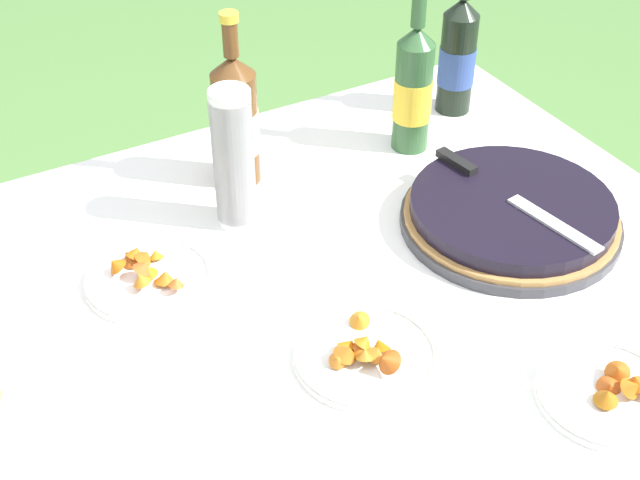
{
  "coord_description": "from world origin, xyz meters",
  "views": [
    {
      "loc": [
        -0.44,
        -0.95,
        1.64
      ],
      "look_at": [
        0.12,
        0.06,
        0.74
      ],
      "focal_mm": 50.0,
      "sensor_mm": 36.0,
      "label": 1
    }
  ],
  "objects_px": {
    "cup_stack": "(234,159)",
    "juice_bottle_red": "(458,56)",
    "serving_knife": "(500,189)",
    "snack_plate_left": "(366,353)",
    "berry_tart": "(510,213)",
    "snack_plate_near": "(610,391)",
    "cider_bottle_amber": "(236,120)",
    "cider_bottle_green": "(413,89)",
    "snack_plate_far": "(148,276)"
  },
  "relations": [
    {
      "from": "cup_stack",
      "to": "juice_bottle_red",
      "type": "relative_size",
      "value": 0.8
    },
    {
      "from": "serving_knife",
      "to": "snack_plate_left",
      "type": "bearing_deg",
      "value": -72.89
    },
    {
      "from": "berry_tart",
      "to": "cup_stack",
      "type": "distance_m",
      "value": 0.5
    },
    {
      "from": "juice_bottle_red",
      "to": "cup_stack",
      "type": "bearing_deg",
      "value": -165.84
    },
    {
      "from": "berry_tart",
      "to": "snack_plate_near",
      "type": "distance_m",
      "value": 0.42
    },
    {
      "from": "cider_bottle_amber",
      "to": "juice_bottle_red",
      "type": "relative_size",
      "value": 1.02
    },
    {
      "from": "serving_knife",
      "to": "cider_bottle_green",
      "type": "distance_m",
      "value": 0.29
    },
    {
      "from": "cup_stack",
      "to": "snack_plate_left",
      "type": "height_order",
      "value": "cup_stack"
    },
    {
      "from": "juice_bottle_red",
      "to": "snack_plate_far",
      "type": "distance_m",
      "value": 0.82
    },
    {
      "from": "berry_tart",
      "to": "cider_bottle_amber",
      "type": "relative_size",
      "value": 1.16
    },
    {
      "from": "cider_bottle_green",
      "to": "snack_plate_left",
      "type": "relative_size",
      "value": 1.54
    },
    {
      "from": "cider_bottle_green",
      "to": "snack_plate_far",
      "type": "xyz_separation_m",
      "value": [
        -0.61,
        -0.14,
        -0.12
      ]
    },
    {
      "from": "juice_bottle_red",
      "to": "snack_plate_left",
      "type": "height_order",
      "value": "juice_bottle_red"
    },
    {
      "from": "snack_plate_left",
      "to": "berry_tart",
      "type": "bearing_deg",
      "value": 21.9
    },
    {
      "from": "cider_bottle_green",
      "to": "snack_plate_left",
      "type": "bearing_deg",
      "value": -129.66
    },
    {
      "from": "serving_knife",
      "to": "cider_bottle_amber",
      "type": "xyz_separation_m",
      "value": [
        -0.35,
        0.34,
        0.07
      ]
    },
    {
      "from": "cider_bottle_amber",
      "to": "berry_tart",
      "type": "bearing_deg",
      "value": -46.12
    },
    {
      "from": "berry_tart",
      "to": "snack_plate_left",
      "type": "height_order",
      "value": "snack_plate_left"
    },
    {
      "from": "serving_knife",
      "to": "cup_stack",
      "type": "height_order",
      "value": "cup_stack"
    },
    {
      "from": "cider_bottle_amber",
      "to": "cider_bottle_green",
      "type": "bearing_deg",
      "value": -9.74
    },
    {
      "from": "snack_plate_far",
      "to": "cider_bottle_green",
      "type": "bearing_deg",
      "value": 13.27
    },
    {
      "from": "cider_bottle_amber",
      "to": "snack_plate_near",
      "type": "distance_m",
      "value": 0.81
    },
    {
      "from": "cup_stack",
      "to": "snack_plate_left",
      "type": "relative_size",
      "value": 1.2
    },
    {
      "from": "serving_knife",
      "to": "cider_bottle_green",
      "type": "xyz_separation_m",
      "value": [
        -0.0,
        0.28,
        0.07
      ]
    },
    {
      "from": "serving_knife",
      "to": "cider_bottle_amber",
      "type": "bearing_deg",
      "value": -142.69
    },
    {
      "from": "cider_bottle_amber",
      "to": "juice_bottle_red",
      "type": "xyz_separation_m",
      "value": [
        0.52,
        0.02,
        -0.0
      ]
    },
    {
      "from": "cup_stack",
      "to": "cider_bottle_green",
      "type": "bearing_deg",
      "value": 8.89
    },
    {
      "from": "cider_bottle_green",
      "to": "snack_plate_far",
      "type": "height_order",
      "value": "cider_bottle_green"
    },
    {
      "from": "juice_bottle_red",
      "to": "snack_plate_far",
      "type": "height_order",
      "value": "juice_bottle_red"
    },
    {
      "from": "berry_tart",
      "to": "snack_plate_far",
      "type": "height_order",
      "value": "berry_tart"
    },
    {
      "from": "cider_bottle_green",
      "to": "juice_bottle_red",
      "type": "bearing_deg",
      "value": 26.16
    },
    {
      "from": "cider_bottle_amber",
      "to": "snack_plate_near",
      "type": "relative_size",
      "value": 1.62
    },
    {
      "from": "snack_plate_left",
      "to": "cup_stack",
      "type": "bearing_deg",
      "value": 93.13
    },
    {
      "from": "snack_plate_left",
      "to": "juice_bottle_red",
      "type": "bearing_deg",
      "value": 44.81
    },
    {
      "from": "serving_knife",
      "to": "cup_stack",
      "type": "relative_size",
      "value": 1.4
    },
    {
      "from": "berry_tart",
      "to": "snack_plate_left",
      "type": "bearing_deg",
      "value": -158.1
    },
    {
      "from": "cider_bottle_amber",
      "to": "juice_bottle_red",
      "type": "height_order",
      "value": "cider_bottle_amber"
    },
    {
      "from": "berry_tart",
      "to": "serving_knife",
      "type": "xyz_separation_m",
      "value": [
        -0.0,
        0.03,
        0.04
      ]
    },
    {
      "from": "serving_knife",
      "to": "cup_stack",
      "type": "xyz_separation_m",
      "value": [
        -0.42,
        0.22,
        0.07
      ]
    },
    {
      "from": "serving_knife",
      "to": "juice_bottle_red",
      "type": "distance_m",
      "value": 0.41
    },
    {
      "from": "juice_bottle_red",
      "to": "snack_plate_left",
      "type": "bearing_deg",
      "value": -135.19
    },
    {
      "from": "cup_stack",
      "to": "cider_bottle_green",
      "type": "xyz_separation_m",
      "value": [
        0.41,
        0.06,
        -0.0
      ]
    },
    {
      "from": "cup_stack",
      "to": "cider_bottle_green",
      "type": "height_order",
      "value": "cider_bottle_green"
    },
    {
      "from": "cider_bottle_green",
      "to": "berry_tart",
      "type": "bearing_deg",
      "value": -88.86
    },
    {
      "from": "snack_plate_left",
      "to": "snack_plate_far",
      "type": "height_order",
      "value": "snack_plate_left"
    },
    {
      "from": "cider_bottle_green",
      "to": "snack_plate_near",
      "type": "xyz_separation_m",
      "value": [
        -0.13,
        -0.71,
        -0.12
      ]
    },
    {
      "from": "berry_tart",
      "to": "cider_bottle_green",
      "type": "bearing_deg",
      "value": 91.14
    },
    {
      "from": "cup_stack",
      "to": "snack_plate_left",
      "type": "bearing_deg",
      "value": -86.87
    },
    {
      "from": "cup_stack",
      "to": "snack_plate_near",
      "type": "bearing_deg",
      "value": -65.8
    },
    {
      "from": "berry_tart",
      "to": "cider_bottle_green",
      "type": "xyz_separation_m",
      "value": [
        -0.01,
        0.31,
        0.1
      ]
    }
  ]
}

